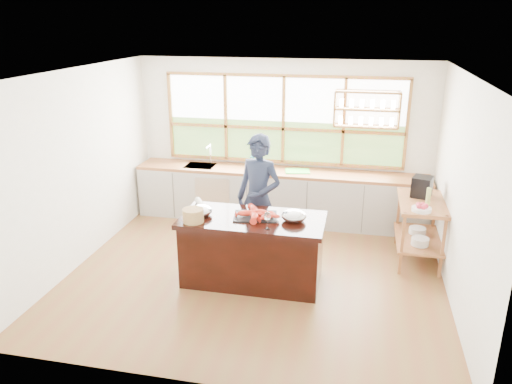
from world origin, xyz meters
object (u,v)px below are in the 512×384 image
(espresso_machine, at_px, (422,187))
(wicker_basket, at_px, (193,215))
(island, at_px, (252,249))
(cook, at_px, (259,199))

(espresso_machine, xyz_separation_m, wicker_basket, (-2.89, -1.58, -0.06))
(island, bearing_deg, wicker_basket, -158.51)
(espresso_machine, bearing_deg, island, -131.42)
(island, xyz_separation_m, espresso_machine, (2.19, 1.30, 0.59))
(wicker_basket, bearing_deg, cook, 55.36)
(island, distance_m, cook, 0.81)
(island, xyz_separation_m, cook, (-0.05, 0.66, 0.47))
(wicker_basket, bearing_deg, espresso_machine, 28.62)
(cook, relative_size, wicker_basket, 6.92)
(cook, relative_size, espresso_machine, 6.27)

